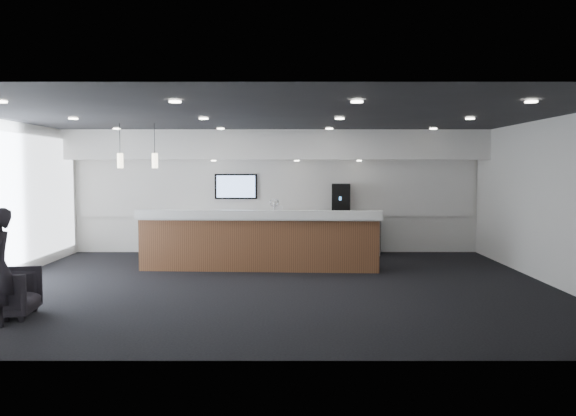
{
  "coord_description": "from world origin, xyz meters",
  "views": [
    {
      "loc": [
        0.29,
        -9.97,
        2.09
      ],
      "look_at": [
        0.29,
        1.3,
        1.3
      ],
      "focal_mm": 35.0,
      "sensor_mm": 36.0,
      "label": 1
    }
  ],
  "objects": [
    {
      "name": "cup_4",
      "position": [
        0.85,
        3.55,
        1.0
      ],
      "size": [
        0.15,
        0.15,
        0.1
      ],
      "primitive_type": "imported",
      "rotation": [
        0.0,
        0.0,
        2.58
      ],
      "color": "white",
      "rests_on": "back_credenza"
    },
    {
      "name": "ceiling",
      "position": [
        0.0,
        0.0,
        3.0
      ],
      "size": [
        10.0,
        8.0,
        0.02
      ],
      "primitive_type": "cube",
      "color": "black",
      "rests_on": "back_wall"
    },
    {
      "name": "wall_tv",
      "position": [
        -1.0,
        3.91,
        1.65
      ],
      "size": [
        1.05,
        0.08,
        0.62
      ],
      "color": "black",
      "rests_on": "back_wall"
    },
    {
      "name": "pendant_right",
      "position": [
        -3.1,
        0.8,
        2.25
      ],
      "size": [
        0.12,
        0.12,
        0.3
      ],
      "primitive_type": "cylinder",
      "color": "#FFEFC6",
      "rests_on": "ceiling"
    },
    {
      "name": "ground",
      "position": [
        0.0,
        0.0,
        0.0
      ],
      "size": [
        10.0,
        10.0,
        0.0
      ],
      "primitive_type": "plane",
      "color": "black",
      "rests_on": "ground"
    },
    {
      "name": "service_counter",
      "position": [
        -0.31,
        1.57,
        0.58
      ],
      "size": [
        5.0,
        1.08,
        1.49
      ],
      "rotation": [
        0.0,
        0.0,
        -0.05
      ],
      "color": "#55311C",
      "rests_on": "ground"
    },
    {
      "name": "alcove_panel",
      "position": [
        0.0,
        3.97,
        1.6
      ],
      "size": [
        9.8,
        0.06,
        1.4
      ],
      "primitive_type": "cube",
      "color": "white",
      "rests_on": "back_wall"
    },
    {
      "name": "soffit_bulkhead",
      "position": [
        0.0,
        3.55,
        2.65
      ],
      "size": [
        10.0,
        0.9,
        0.7
      ],
      "primitive_type": "cube",
      "color": "white",
      "rests_on": "back_wall"
    },
    {
      "name": "ceiling_can_lights",
      "position": [
        0.0,
        0.0,
        2.97
      ],
      "size": [
        7.0,
        5.0,
        0.02
      ],
      "primitive_type": null,
      "color": "white",
      "rests_on": "ceiling"
    },
    {
      "name": "info_sign_right",
      "position": [
        1.51,
        3.58,
        1.08
      ],
      "size": [
        0.2,
        0.05,
        0.26
      ],
      "primitive_type": "cube",
      "rotation": [
        0.0,
        0.0,
        0.16
      ],
      "color": "white",
      "rests_on": "back_credenza"
    },
    {
      "name": "cup_0",
      "position": [
        1.41,
        3.55,
        1.0
      ],
      "size": [
        0.11,
        0.11,
        0.1
      ],
      "primitive_type": "imported",
      "color": "white",
      "rests_on": "back_credenza"
    },
    {
      "name": "cup_1",
      "position": [
        1.27,
        3.55,
        1.0
      ],
      "size": [
        0.15,
        0.15,
        0.1
      ],
      "primitive_type": "imported",
      "rotation": [
        0.0,
        0.0,
        0.65
      ],
      "color": "white",
      "rests_on": "back_credenza"
    },
    {
      "name": "pendant_left",
      "position": [
        -2.4,
        0.8,
        2.25
      ],
      "size": [
        0.12,
        0.12,
        0.3
      ],
      "primitive_type": "cylinder",
      "color": "#FFEFC6",
      "rests_on": "ceiling"
    },
    {
      "name": "coffee_machine",
      "position": [
        1.58,
        3.7,
        1.34
      ],
      "size": [
        0.48,
        0.6,
        0.78
      ],
      "rotation": [
        0.0,
        0.0,
        -0.08
      ],
      "color": "black",
      "rests_on": "back_credenza"
    },
    {
      "name": "cup_3",
      "position": [
        0.99,
        3.55,
        1.0
      ],
      "size": [
        0.14,
        0.14,
        0.1
      ],
      "primitive_type": "imported",
      "rotation": [
        0.0,
        0.0,
        1.94
      ],
      "color": "white",
      "rests_on": "back_credenza"
    },
    {
      "name": "back_wall",
      "position": [
        0.0,
        4.0,
        1.5
      ],
      "size": [
        10.0,
        0.02,
        3.0
      ],
      "primitive_type": "cube",
      "color": "white",
      "rests_on": "ground"
    },
    {
      "name": "armchair",
      "position": [
        -3.65,
        -2.2,
        0.35
      ],
      "size": [
        0.85,
        0.83,
        0.69
      ],
      "primitive_type": "imported",
      "rotation": [
        0.0,
        0.0,
        1.7
      ],
      "color": "black",
      "rests_on": "ground"
    },
    {
      "name": "back_credenza",
      "position": [
        -0.0,
        3.64,
        0.48
      ],
      "size": [
        5.06,
        0.66,
        0.95
      ],
      "color": "gray",
      "rests_on": "ground"
    },
    {
      "name": "right_wall",
      "position": [
        5.0,
        0.0,
        1.5
      ],
      "size": [
        0.02,
        8.0,
        3.0
      ],
      "primitive_type": "cube",
      "color": "white",
      "rests_on": "ground"
    },
    {
      "name": "cup_2",
      "position": [
        1.13,
        3.55,
        1.0
      ],
      "size": [
        0.13,
        0.13,
        0.1
      ],
      "primitive_type": "imported",
      "rotation": [
        0.0,
        0.0,
        1.29
      ],
      "color": "white",
      "rests_on": "back_credenza"
    },
    {
      "name": "info_sign_left",
      "position": [
        0.07,
        3.58,
        1.07
      ],
      "size": [
        0.18,
        0.04,
        0.25
      ],
      "primitive_type": "cube",
      "rotation": [
        0.0,
        0.0,
        -0.13
      ],
      "color": "white",
      "rests_on": "back_credenza"
    }
  ]
}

